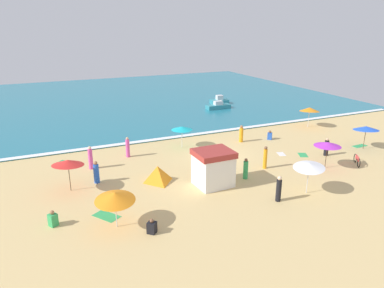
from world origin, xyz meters
TOP-DOWN VIEW (x-y plane):
  - ground_plane at (0.00, 0.00)m, footprint 60.00×60.00m
  - ocean_water at (0.00, 28.00)m, footprint 60.00×44.00m
  - wave_breaker_foam at (0.00, 6.30)m, footprint 57.00×0.70m
  - lifeguard_cabana at (-3.11, -5.31)m, footprint 2.60×2.32m
  - beach_umbrella_0 at (-1.85, 3.28)m, footprint 2.70×2.70m
  - beach_umbrella_1 at (6.52, -6.14)m, footprint 2.97×2.97m
  - beach_umbrella_2 at (13.60, 3.90)m, footprint 3.06×3.06m
  - beach_umbrella_3 at (-10.69, -8.04)m, footprint 2.68×2.71m
  - beach_umbrella_4 at (-12.45, -2.03)m, footprint 3.04×3.04m
  - beach_umbrella_5 at (2.06, -9.10)m, footprint 2.89×2.89m
  - beach_umbrella_6 at (13.14, -4.02)m, footprint 2.83×2.84m
  - beach_tent at (-6.46, -3.02)m, footprint 1.65×2.04m
  - parked_bicycle at (9.45, -6.62)m, footprint 1.05×1.55m
  - beachgoer_0 at (2.11, -4.20)m, footprint 0.40×0.40m
  - beachgoer_1 at (-9.08, -9.48)m, footprint 0.65×0.65m
  - beachgoer_2 at (-10.56, -1.44)m, footprint 0.56×0.56m
  - beachgoer_3 at (7.01, 1.91)m, footprint 0.59×0.59m
  - beachgoer_4 at (-13.96, -6.43)m, footprint 0.58×0.58m
  - beachgoer_5 at (-7.08, 2.87)m, footprint 0.40×0.40m
  - beachgoer_6 at (-10.46, 1.44)m, footprint 0.49×0.49m
  - beachgoer_7 at (4.01, 2.42)m, footprint 0.53×0.53m
  - beachgoer_8 at (8.69, -3.95)m, footprint 0.53×0.53m
  - beachgoer_9 at (-0.42, -9.25)m, footprint 0.44×0.44m
  - beachgoer_10 at (-0.39, -5.29)m, footprint 0.46×0.46m
  - beach_towel_0 at (-10.98, -6.60)m, footprint 1.63×1.84m
  - beach_towel_1 at (-12.64, 3.64)m, footprint 1.52×1.57m
  - beach_towel_2 at (5.38, -2.09)m, footprint 0.90×1.15m
  - beach_towel_3 at (13.49, -3.32)m, footprint 1.52×0.74m
  - beach_towel_4 at (6.96, -3.06)m, footprint 1.16×1.34m
  - small_boat_0 at (10.33, 18.41)m, footprint 2.61×1.60m
  - small_boat_1 at (8.70, 15.72)m, footprint 3.27×1.18m

SIDE VIEW (x-z plane):
  - ground_plane at x=0.00m, z-range 0.00..0.00m
  - beach_towel_0 at x=-10.98m, z-range 0.00..0.01m
  - beach_towel_1 at x=-12.64m, z-range 0.00..0.01m
  - beach_towel_2 at x=5.38m, z-range 0.00..0.01m
  - beach_towel_3 at x=13.49m, z-range 0.00..0.01m
  - beach_towel_4 at x=6.96m, z-range 0.00..0.01m
  - ocean_water at x=0.00m, z-range 0.00..0.10m
  - wave_breaker_foam at x=0.00m, z-range 0.10..0.11m
  - beachgoer_1 at x=-9.08m, z-range -0.07..0.78m
  - parked_bicycle at x=9.45m, z-range 0.00..0.76m
  - beachgoer_3 at x=7.01m, z-range -0.06..0.85m
  - beachgoer_4 at x=-13.96m, z-range -0.07..0.90m
  - small_boat_1 at x=8.70m, z-range -0.07..0.97m
  - small_boat_0 at x=10.33m, z-range -0.10..1.11m
  - beach_tent at x=-6.46m, z-range 0.00..1.17m
  - beachgoer_8 at x=8.69m, z-range -0.06..1.51m
  - beachgoer_10 at x=-0.39m, z-range -0.05..1.53m
  - beachgoer_2 at x=-10.56m, z-range -0.06..1.59m
  - beachgoer_7 at x=4.01m, z-range -0.05..1.61m
  - beachgoer_9 at x=-0.42m, z-range -0.04..1.70m
  - beachgoer_5 at x=-7.08m, z-range -0.05..1.73m
  - beachgoer_6 at x=-10.46m, z-range -0.05..1.82m
  - beachgoer_0 at x=2.11m, z-range -0.02..1.81m
  - lifeguard_cabana at x=-3.11m, z-range 0.03..2.62m
  - beach_umbrella_0 at x=-1.85m, z-range 0.84..2.85m
  - beach_umbrella_3 at x=-10.69m, z-range 0.77..3.02m
  - beach_umbrella_6 at x=13.14m, z-range 0.84..3.08m
  - beach_umbrella_1 at x=6.52m, z-range 0.91..3.07m
  - beach_umbrella_2 at x=13.60m, z-range 0.84..3.16m
  - beach_umbrella_5 at x=2.06m, z-range 0.86..3.15m
  - beach_umbrella_4 at x=-12.45m, z-range 0.90..3.24m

